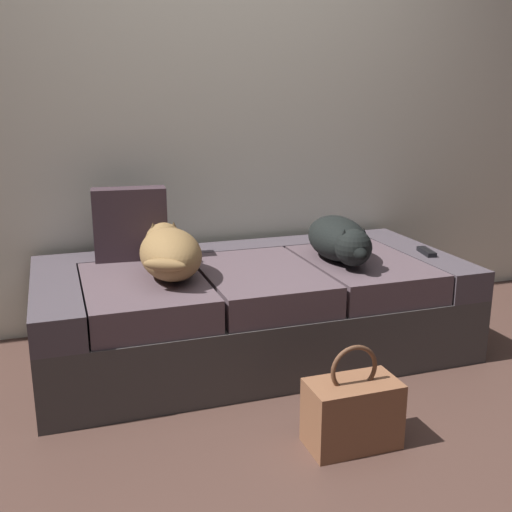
{
  "coord_description": "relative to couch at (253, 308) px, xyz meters",
  "views": [
    {
      "loc": [
        -0.86,
        -1.6,
        1.2
      ],
      "look_at": [
        0.0,
        0.93,
        0.49
      ],
      "focal_mm": 42.68,
      "sensor_mm": 36.0,
      "label": 1
    }
  ],
  "objects": [
    {
      "name": "throw_pillow",
      "position": [
        -0.52,
        0.27,
        0.39
      ],
      "size": [
        0.35,
        0.15,
        0.34
      ],
      "primitive_type": "cube",
      "rotation": [
        0.0,
        0.0,
        -0.09
      ],
      "color": "#37282F",
      "rests_on": "couch"
    },
    {
      "name": "couch",
      "position": [
        0.0,
        0.0,
        0.0
      ],
      "size": [
        1.96,
        0.95,
        0.44
      ],
      "color": "#3F3B39",
      "rests_on": "ground"
    },
    {
      "name": "dog_dark",
      "position": [
        0.41,
        -0.08,
        0.32
      ],
      "size": [
        0.3,
        0.6,
        0.2
      ],
      "color": "black",
      "rests_on": "couch"
    },
    {
      "name": "handbag",
      "position": [
        0.07,
        -0.88,
        -0.09
      ],
      "size": [
        0.32,
        0.18,
        0.38
      ],
      "color": "brown",
      "rests_on": "ground"
    },
    {
      "name": "tv_remote",
      "position": [
        0.87,
        -0.11,
        0.23
      ],
      "size": [
        0.07,
        0.16,
        0.02
      ],
      "primitive_type": "cube",
      "rotation": [
        0.0,
        0.0,
        -0.2
      ],
      "color": "black",
      "rests_on": "couch"
    },
    {
      "name": "ground_plane",
      "position": [
        0.0,
        -0.98,
        -0.22
      ],
      "size": [
        10.0,
        10.0,
        0.0
      ],
      "primitive_type": "plane",
      "color": "#4C342C"
    },
    {
      "name": "dog_tan",
      "position": [
        -0.4,
        -0.05,
        0.33
      ],
      "size": [
        0.29,
        0.62,
        0.21
      ],
      "color": "olive",
      "rests_on": "couch"
    },
    {
      "name": "back_wall",
      "position": [
        0.0,
        0.58,
        1.18
      ],
      "size": [
        6.4,
        0.1,
        2.8
      ],
      "primitive_type": "cube",
      "color": "beige",
      "rests_on": "ground"
    }
  ]
}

